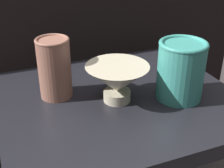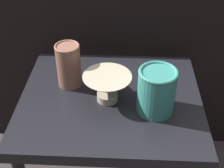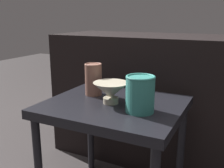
% 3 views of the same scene
% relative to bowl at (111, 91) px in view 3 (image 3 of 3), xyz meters
% --- Properties ---
extents(table, '(0.60, 0.52, 0.52)m').
position_rel_bowl_xyz_m(table, '(0.01, 0.02, -0.12)').
color(table, black).
rests_on(table, ground_plane).
extents(couch_backdrop, '(1.22, 0.50, 0.79)m').
position_rel_bowl_xyz_m(couch_backdrop, '(0.01, 0.57, -0.19)').
color(couch_backdrop, black).
rests_on(couch_backdrop, ground_plane).
extents(bowl, '(0.16, 0.16, 0.09)m').
position_rel_bowl_xyz_m(bowl, '(0.00, 0.00, 0.00)').
color(bowl, '#B2A88E').
rests_on(bowl, table).
extents(vase_textured_left, '(0.08, 0.08, 0.15)m').
position_rel_bowl_xyz_m(vase_textured_left, '(-0.14, 0.08, 0.02)').
color(vase_textured_left, brown).
rests_on(vase_textured_left, table).
extents(vase_colorful_right, '(0.12, 0.12, 0.15)m').
position_rel_bowl_xyz_m(vase_colorful_right, '(0.15, -0.04, 0.02)').
color(vase_colorful_right, teal).
rests_on(vase_colorful_right, table).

